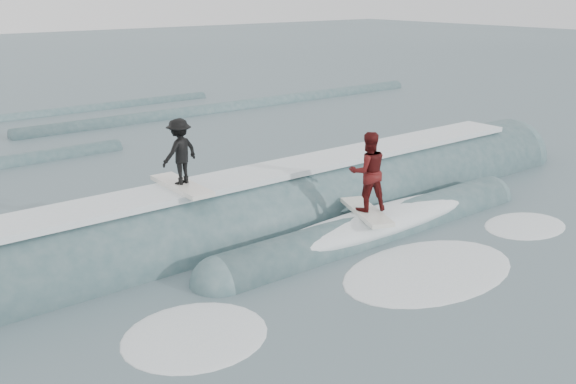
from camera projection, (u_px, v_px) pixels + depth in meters
ground at (390, 283)px, 12.82m from camera, size 160.00×160.00×0.00m
breaking_wave at (276, 224)px, 15.95m from camera, size 23.53×4.11×2.65m
surfer_black at (180, 156)px, 14.05m from camera, size 1.05×2.01×1.56m
surfer_red at (368, 175)px, 14.73m from camera, size 1.27×2.06×1.96m
whitewater at (386, 290)px, 12.54m from camera, size 15.82×5.20×0.10m
far_swells at (65, 134)px, 25.92m from camera, size 41.30×8.65×0.80m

